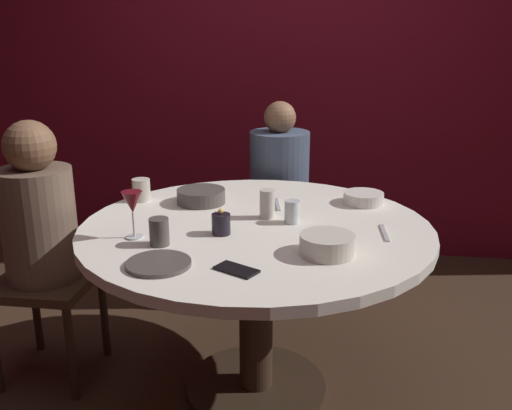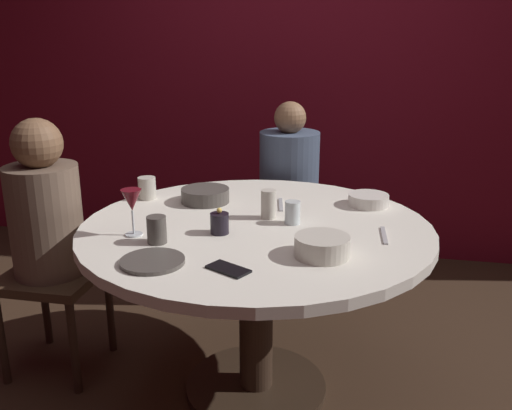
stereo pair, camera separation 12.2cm
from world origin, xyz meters
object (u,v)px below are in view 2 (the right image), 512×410
(bowl_salad_center, at_px, (205,195))
(cup_near_candle, at_px, (147,188))
(wine_glass, at_px, (132,202))
(cup_by_right_diner, at_px, (157,230))
(cup_center_front, at_px, (293,212))
(cell_phone, at_px, (227,269))
(dinner_plate, at_px, (152,261))
(seated_diner_left, at_px, (46,220))
(bowl_small_white, at_px, (368,200))
(seated_diner_back, at_px, (289,180))
(bowl_serving_large, at_px, (322,246))
(cup_by_left_diner, at_px, (268,204))
(dining_table, at_px, (256,260))
(candle_holder, at_px, (220,223))

(bowl_salad_center, relative_size, cup_near_candle, 2.14)
(wine_glass, distance_m, bowl_salad_center, 0.49)
(cup_by_right_diner, height_order, cup_center_front, cup_by_right_diner)
(cup_by_right_diner, bearing_deg, cup_near_candle, 115.41)
(bowl_salad_center, bearing_deg, cell_phone, -68.37)
(dinner_plate, bearing_deg, seated_diner_left, 146.10)
(bowl_small_white, height_order, cup_by_right_diner, cup_by_right_diner)
(cup_by_right_diner, bearing_deg, seated_diner_back, 75.43)
(seated_diner_back, relative_size, cup_center_front, 12.32)
(cup_by_right_diner, relative_size, cup_center_front, 1.08)
(seated_diner_back, xyz_separation_m, cup_near_candle, (-0.55, -0.67, 0.11))
(bowl_salad_center, bearing_deg, bowl_serving_large, -42.88)
(cell_phone, bearing_deg, bowl_salad_center, -130.18)
(bowl_salad_center, bearing_deg, cup_by_left_diner, -27.38)
(dining_table, xyz_separation_m, cup_by_left_diner, (0.03, 0.09, 0.21))
(seated_diner_back, bearing_deg, bowl_small_white, 36.46)
(cup_center_front, bearing_deg, bowl_serving_large, -65.32)
(wine_glass, height_order, cup_center_front, wine_glass)
(seated_diner_back, height_order, cup_near_candle, seated_diner_back)
(dining_table, height_order, cup_near_candle, cup_near_candle)
(seated_diner_left, xyz_separation_m, cup_by_left_diner, (0.95, 0.09, 0.10))
(cup_by_right_diner, bearing_deg, cell_phone, -31.03)
(dinner_plate, distance_m, bowl_salad_center, 0.69)
(cup_by_right_diner, bearing_deg, seated_diner_left, 156.51)
(cup_by_left_diner, bearing_deg, cup_center_front, -24.67)
(candle_holder, relative_size, cell_phone, 0.71)
(dinner_plate, distance_m, bowl_serving_large, 0.56)
(bowl_salad_center, xyz_separation_m, cup_by_left_diner, (0.31, -0.16, 0.03))
(seated_diner_left, distance_m, cell_phone, 1.01)
(bowl_salad_center, height_order, cup_by_left_diner, cup_by_left_diner)
(dinner_plate, relative_size, bowl_small_white, 1.21)
(dinner_plate, bearing_deg, cup_by_right_diner, 106.15)
(bowl_salad_center, bearing_deg, cup_by_right_diner, -93.18)
(cup_center_front, bearing_deg, cup_near_candle, 163.17)
(dinner_plate, bearing_deg, cup_center_front, 50.62)
(seated_diner_back, bearing_deg, cup_by_right_diner, -14.57)
(candle_holder, relative_size, bowl_small_white, 0.57)
(cup_by_right_diner, bearing_deg, cup_by_left_diner, 45.74)
(bowl_serving_large, bearing_deg, bowl_small_white, 76.35)
(cell_phone, bearing_deg, cup_near_candle, -113.56)
(bowl_salad_center, bearing_deg, seated_diner_back, 67.43)
(dining_table, bearing_deg, cup_by_left_diner, 69.02)
(seated_diner_left, bearing_deg, candle_holder, -8.81)
(bowl_serving_large, height_order, bowl_salad_center, bowl_serving_large)
(cell_phone, bearing_deg, cup_by_left_diner, -155.79)
(cup_by_left_diner, distance_m, cup_center_front, 0.12)
(bowl_salad_center, bearing_deg, dining_table, -41.80)
(seated_diner_back, distance_m, dinner_plate, 1.39)
(cup_by_right_diner, bearing_deg, wine_glass, 153.67)
(wine_glass, distance_m, cup_by_right_diner, 0.15)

